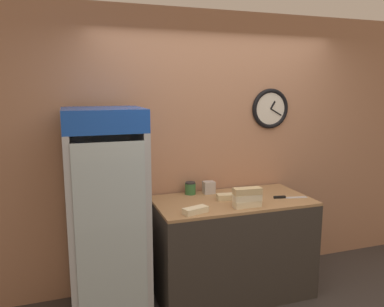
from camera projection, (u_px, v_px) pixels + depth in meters
The scene contains 11 objects.
wall_back at pixel (217, 148), 3.82m from camera, with size 5.20×0.10×2.70m.
prep_counter at pixel (232, 246), 3.58m from camera, with size 1.46×0.74×0.93m.
beverage_cooler at pixel (106, 205), 3.18m from camera, with size 0.63×0.71×1.81m.
sandwich_stack_bottom at pixel (247, 204), 3.27m from camera, with size 0.25×0.09×0.06m.
sandwich_stack_middle at pixel (247, 197), 3.26m from camera, with size 0.25×0.10×0.06m.
sandwich_stack_top at pixel (247, 191), 3.25m from camera, with size 0.25×0.11×0.06m.
sandwich_flat_left at pixel (195, 210), 3.10m from camera, with size 0.23×0.15×0.05m.
sandwich_flat_right at pixel (230, 197), 3.49m from camera, with size 0.25×0.12×0.05m.
chefs_knife at pixel (286, 197), 3.54m from camera, with size 0.33×0.10×0.02m.
condiment_jar at pixel (190, 188), 3.66m from camera, with size 0.11×0.11×0.12m.
napkin_dispenser at pixel (209, 187), 3.69m from camera, with size 0.11×0.09×0.12m.
Camera 1 is at (-1.44, -2.15, 1.96)m, focal length 35.00 mm.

